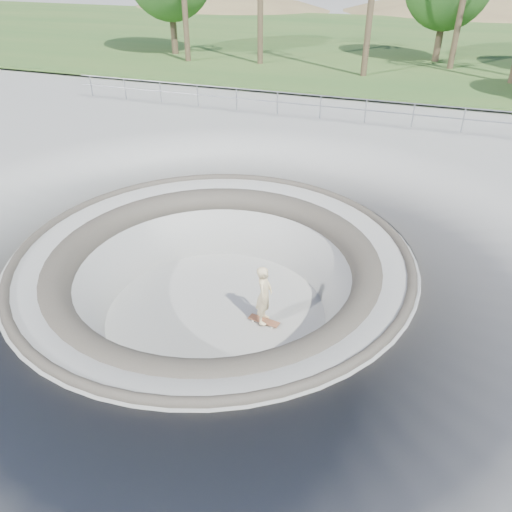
% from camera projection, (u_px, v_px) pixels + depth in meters
% --- Properties ---
extents(ground, '(180.00, 180.00, 0.00)m').
position_uv_depth(ground, '(213.00, 253.00, 12.90)').
color(ground, '#969691').
rests_on(ground, ground).
extents(skate_bowl, '(14.00, 14.00, 4.10)m').
position_uv_depth(skate_bowl, '(216.00, 309.00, 13.87)').
color(skate_bowl, '#969691').
rests_on(skate_bowl, ground).
extents(grass_strip, '(180.00, 36.00, 0.12)m').
position_uv_depth(grass_strip, '(382.00, 42.00, 40.04)').
color(grass_strip, '#2E5823').
rests_on(grass_strip, ground).
extents(distant_hills, '(103.20, 45.00, 28.60)m').
position_uv_depth(distant_hills, '(429.00, 78.00, 61.37)').
color(distant_hills, brown).
rests_on(distant_hills, ground).
extents(safety_railing, '(25.00, 0.06, 1.03)m').
position_uv_depth(safety_railing, '(320.00, 107.00, 22.15)').
color(safety_railing, gray).
rests_on(safety_railing, ground).
extents(skateboard, '(0.90, 0.37, 0.09)m').
position_uv_depth(skateboard, '(264.00, 321.00, 13.41)').
color(skateboard, brown).
rests_on(skateboard, ground).
extents(skater, '(0.46, 0.65, 1.70)m').
position_uv_depth(skater, '(264.00, 295.00, 12.96)').
color(skater, beige).
rests_on(skater, skateboard).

